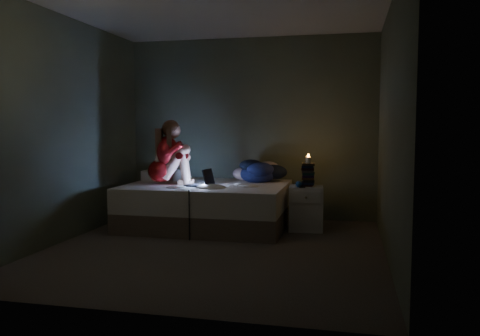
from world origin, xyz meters
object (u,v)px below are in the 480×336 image
(laptop, at_px, (199,177))
(phone, at_px, (301,187))
(woman, at_px, (161,152))
(candle, at_px, (308,161))
(nightstand, at_px, (306,208))
(bed, at_px, (207,205))

(laptop, distance_m, phone, 1.30)
(woman, height_order, candle, woman)
(candle, relative_size, phone, 0.57)
(nightstand, bearing_deg, laptop, -170.48)
(laptop, height_order, candle, candle)
(nightstand, xyz_separation_m, candle, (0.02, 0.06, 0.61))
(laptop, xyz_separation_m, candle, (1.35, 0.39, 0.20))
(woman, height_order, nightstand, woman)
(laptop, bearing_deg, nightstand, 26.09)
(woman, xyz_separation_m, nightstand, (1.88, 0.23, -0.71))
(laptop, relative_size, phone, 2.41)
(nightstand, height_order, phone, phone)
(bed, height_order, woman, woman)
(candle, bearing_deg, phone, -113.89)
(bed, bearing_deg, phone, -2.34)
(laptop, relative_size, nightstand, 0.59)
(bed, relative_size, phone, 14.80)
(bed, xyz_separation_m, woman, (-0.57, -0.17, 0.71))
(candle, distance_m, phone, 0.37)
(woman, xyz_separation_m, candle, (1.89, 0.29, -0.10))
(bed, height_order, candle, candle)
(woman, relative_size, laptop, 2.53)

